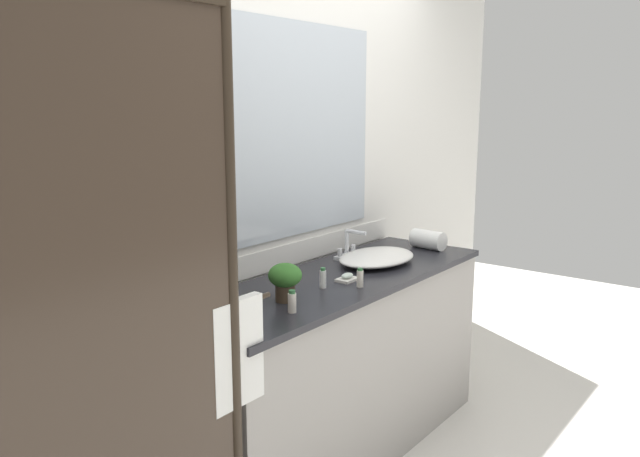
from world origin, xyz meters
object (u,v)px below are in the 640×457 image
potted_plant (285,279)px  amenity_bottle_shampoo (360,278)px  amenity_bottle_body_wash (323,278)px  rolled_towel_near_edge (428,240)px  amenity_bottle_conditioner (292,302)px  sink_basin (377,257)px  faucet (348,248)px  soap_dish (347,278)px

potted_plant → amenity_bottle_shampoo: size_ratio=1.85×
amenity_bottle_shampoo → amenity_bottle_body_wash: amenity_bottle_body_wash is taller
rolled_towel_near_edge → amenity_bottle_conditioner: bearing=-175.1°
amenity_bottle_shampoo → amenity_bottle_body_wash: 0.16m
sink_basin → faucet: bearing=90.0°
amenity_bottle_conditioner → potted_plant: bearing=51.2°
sink_basin → amenity_bottle_conditioner: bearing=-169.4°
rolled_towel_near_edge → faucet: bearing=152.9°
amenity_bottle_conditioner → rolled_towel_near_edge: 1.30m
soap_dish → sink_basin: bearing=10.8°
faucet → rolled_towel_near_edge: (0.44, -0.23, 0.00)m
rolled_towel_near_edge → soap_dish: bearing=-178.4°
sink_basin → potted_plant: 0.76m
soap_dish → amenity_bottle_body_wash: bearing=173.5°
sink_basin → potted_plant: size_ratio=2.98×
rolled_towel_near_edge → amenity_bottle_body_wash: bearing=-179.8°
faucet → amenity_bottle_conditioner: faucet is taller
sink_basin → faucet: size_ratio=2.75×
faucet → rolled_towel_near_edge: bearing=-27.1°
sink_basin → rolled_towel_near_edge: rolled_towel_near_edge is taller
sink_basin → amenity_bottle_body_wash: (-0.52, -0.05, 0.01)m
sink_basin → faucet: (0.00, 0.18, 0.02)m
faucet → amenity_bottle_conditioner: bearing=-158.3°
rolled_towel_near_edge → sink_basin: bearing=174.0°
potted_plant → sink_basin: bearing=3.2°
potted_plant → amenity_bottle_shampoo: bearing=-19.9°
soap_dish → rolled_towel_near_edge: bearing=1.6°
potted_plant → amenity_bottle_shampoo: potted_plant is taller
potted_plant → rolled_towel_near_edge: (1.20, -0.00, -0.04)m
sink_basin → amenity_bottle_conditioner: (-0.85, -0.16, 0.01)m
amenity_bottle_shampoo → rolled_towel_near_edge: 0.86m
amenity_bottle_shampoo → amenity_bottle_conditioner: bearing=178.5°
faucet → amenity_bottle_body_wash: faucet is taller
amenity_bottle_body_wash → amenity_bottle_shampoo: bearing=-46.8°
sink_basin → amenity_bottle_shampoo: size_ratio=5.51×
amenity_bottle_shampoo → sink_basin: bearing=22.8°
potted_plant → amenity_bottle_conditioner: (-0.09, -0.12, -0.05)m
faucet → amenity_bottle_conditioner: size_ratio=1.91×
sink_basin → faucet: faucet is taller
sink_basin → faucet: 0.18m
potted_plant → rolled_towel_near_edge: size_ratio=0.84×
soap_dish → faucet: bearing=34.8°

